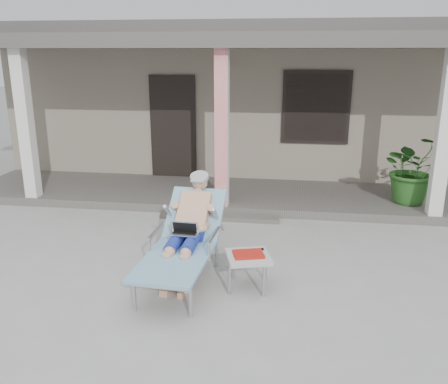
# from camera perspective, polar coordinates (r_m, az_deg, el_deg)

# --- Properties ---
(ground) EXTENTS (60.00, 60.00, 0.00)m
(ground) POSITION_cam_1_polar(r_m,az_deg,el_deg) (6.33, -3.16, -8.85)
(ground) COLOR #9E9E99
(ground) RESTS_ON ground
(house) EXTENTS (10.40, 5.40, 3.30)m
(house) POSITION_cam_1_polar(r_m,az_deg,el_deg) (12.19, 2.85, 11.65)
(house) COLOR gray
(house) RESTS_ON ground
(porch_deck) EXTENTS (10.00, 2.00, 0.15)m
(porch_deck) POSITION_cam_1_polar(r_m,az_deg,el_deg) (9.06, 0.56, -0.33)
(porch_deck) COLOR #605B56
(porch_deck) RESTS_ON ground
(porch_overhang) EXTENTS (10.00, 2.30, 2.85)m
(porch_overhang) POSITION_cam_1_polar(r_m,az_deg,el_deg) (8.62, 0.56, 17.09)
(porch_overhang) COLOR silver
(porch_overhang) RESTS_ON porch_deck
(porch_step) EXTENTS (2.00, 0.30, 0.07)m
(porch_step) POSITION_cam_1_polar(r_m,az_deg,el_deg) (7.99, -0.55, -2.97)
(porch_step) COLOR #605B56
(porch_step) RESTS_ON ground
(lounger) EXTENTS (0.84, 1.97, 1.26)m
(lounger) POSITION_cam_1_polar(r_m,az_deg,el_deg) (5.80, -4.64, -3.01)
(lounger) COLOR #B7B7BC
(lounger) RESTS_ON ground
(side_table) EXTENTS (0.61, 0.61, 0.45)m
(side_table) POSITION_cam_1_polar(r_m,az_deg,el_deg) (5.63, 2.95, -7.98)
(side_table) COLOR #B5B5B0
(side_table) RESTS_ON ground
(potted_palm) EXTENTS (1.24, 1.13, 1.22)m
(potted_palm) POSITION_cam_1_polar(r_m,az_deg,el_deg) (8.86, 21.86, 2.62)
(potted_palm) COLOR #26591E
(potted_palm) RESTS_ON porch_deck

